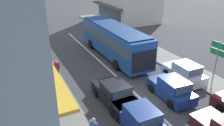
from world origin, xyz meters
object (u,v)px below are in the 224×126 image
at_px(hatchback_behind_bus_near, 171,89).
at_px(sedan_adjacent_lane_trail, 115,94).
at_px(traffic_light_downstreet, 35,13).
at_px(city_bus, 114,39).
at_px(pedestrian_far_walker, 45,54).
at_px(parked_hatchback_kerb_second, 184,72).
at_px(directional_road_sign, 218,53).
at_px(pedestrian_with_handbag_near, 56,68).
at_px(sedan_adjacent_lane_lead, 141,120).

height_order(hatchback_behind_bus_near, sedan_adjacent_lane_trail, hatchback_behind_bus_near).
relative_size(hatchback_behind_bus_near, traffic_light_downstreet, 0.90).
distance_m(city_bus, pedestrian_far_walker, 6.77).
xyz_separation_m(parked_hatchback_kerb_second, directional_road_sign, (1.42, -1.62, 1.99)).
bearing_deg(hatchback_behind_bus_near, parked_hatchback_kerb_second, 30.56).
height_order(sedan_adjacent_lane_trail, parked_hatchback_kerb_second, parked_hatchback_kerb_second).
bearing_deg(pedestrian_with_handbag_near, pedestrian_far_walker, 92.98).
height_order(sedan_adjacent_lane_trail, directional_road_sign, directional_road_sign).
height_order(parked_hatchback_kerb_second, pedestrian_with_handbag_near, pedestrian_with_handbag_near).
xyz_separation_m(city_bus, directional_road_sign, (4.20, -8.73, 0.82)).
bearing_deg(traffic_light_downstreet, directional_road_sign, -64.33).
relative_size(directional_road_sign, pedestrian_far_walker, 2.21).
distance_m(parked_hatchback_kerb_second, pedestrian_far_walker, 12.46).
distance_m(hatchback_behind_bus_near, directional_road_sign, 4.51).
xyz_separation_m(parked_hatchback_kerb_second, pedestrian_far_walker, (-9.42, 8.15, 0.36)).
distance_m(parked_hatchback_kerb_second, traffic_light_downstreet, 20.88).
bearing_deg(traffic_light_downstreet, sedan_adjacent_lane_trail, -83.98).
xyz_separation_m(pedestrian_with_handbag_near, pedestrian_far_walker, (-0.19, 3.57, -0.00)).
bearing_deg(sedan_adjacent_lane_lead, hatchback_behind_bus_near, 26.40).
distance_m(parked_hatchback_kerb_second, pedestrian_with_handbag_near, 10.31).
relative_size(sedan_adjacent_lane_lead, traffic_light_downstreet, 1.01).
height_order(city_bus, sedan_adjacent_lane_lead, city_bus).
bearing_deg(hatchback_behind_bus_near, city_bus, 91.03).
height_order(city_bus, directional_road_sign, directional_road_sign).
bearing_deg(traffic_light_downstreet, city_bus, -64.35).
distance_m(directional_road_sign, pedestrian_with_handbag_near, 12.44).
distance_m(traffic_light_downstreet, pedestrian_far_walker, 11.00).
bearing_deg(city_bus, pedestrian_with_handbag_near, -158.62).
bearing_deg(sedan_adjacent_lane_trail, parked_hatchback_kerb_second, 2.86).
bearing_deg(directional_road_sign, pedestrian_with_handbag_near, 149.80).
height_order(city_bus, parked_hatchback_kerb_second, city_bus).
bearing_deg(sedan_adjacent_lane_lead, pedestrian_far_walker, 104.73).
height_order(hatchback_behind_bus_near, pedestrian_with_handbag_near, pedestrian_with_handbag_near).
height_order(hatchback_behind_bus_near, pedestrian_far_walker, pedestrian_far_walker).
bearing_deg(traffic_light_downstreet, pedestrian_with_handbag_near, -93.03).
height_order(sedan_adjacent_lane_trail, traffic_light_downstreet, traffic_light_downstreet).
bearing_deg(sedan_adjacent_lane_lead, pedestrian_with_handbag_near, 109.65).
height_order(sedan_adjacent_lane_lead, pedestrian_far_walker, pedestrian_far_walker).
bearing_deg(sedan_adjacent_lane_lead, sedan_adjacent_lane_trail, 91.07).
height_order(city_bus, sedan_adjacent_lane_trail, city_bus).
relative_size(hatchback_behind_bus_near, pedestrian_with_handbag_near, 2.31).
relative_size(parked_hatchback_kerb_second, pedestrian_with_handbag_near, 2.29).
bearing_deg(pedestrian_far_walker, sedan_adjacent_lane_trail, -70.61).
relative_size(hatchback_behind_bus_near, pedestrian_far_walker, 2.31).
relative_size(city_bus, sedan_adjacent_lane_trail, 2.56).
bearing_deg(pedestrian_with_handbag_near, sedan_adjacent_lane_trail, -60.30).
height_order(directional_road_sign, pedestrian_with_handbag_near, directional_road_sign).
relative_size(sedan_adjacent_lane_trail, pedestrian_with_handbag_near, 2.60).
height_order(parked_hatchback_kerb_second, traffic_light_downstreet, traffic_light_downstreet).
xyz_separation_m(sedan_adjacent_lane_lead, pedestrian_far_walker, (-3.04, 11.56, 0.40)).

